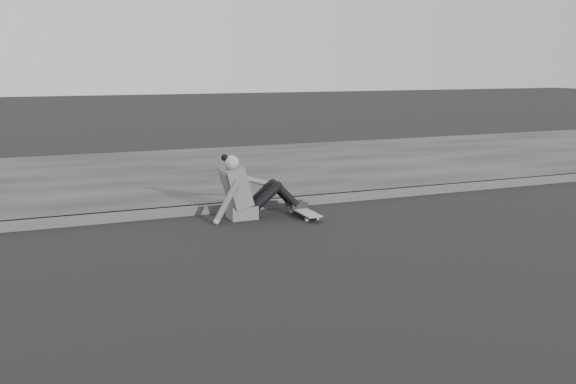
# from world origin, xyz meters

# --- Properties ---
(ground) EXTENTS (80.00, 80.00, 0.00)m
(ground) POSITION_xyz_m (0.00, 0.00, 0.00)
(ground) COLOR black
(ground) RESTS_ON ground
(curb) EXTENTS (24.00, 0.16, 0.12)m
(curb) POSITION_xyz_m (0.00, 2.58, 0.06)
(curb) COLOR #454545
(curb) RESTS_ON ground
(sidewalk) EXTENTS (24.00, 6.00, 0.12)m
(sidewalk) POSITION_xyz_m (0.00, 5.60, 0.06)
(sidewalk) COLOR #313131
(sidewalk) RESTS_ON ground
(skateboard) EXTENTS (0.20, 0.78, 0.09)m
(skateboard) POSITION_xyz_m (-2.12, 1.87, 0.07)
(skateboard) COLOR #A1A19B
(skateboard) RESTS_ON ground
(seated_woman) EXTENTS (1.38, 0.46, 0.88)m
(seated_woman) POSITION_xyz_m (-2.85, 2.11, 0.36)
(seated_woman) COLOR #58585A
(seated_woman) RESTS_ON ground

